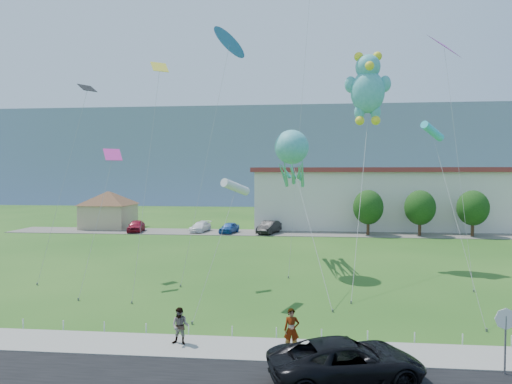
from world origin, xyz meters
The scene contains 27 objects.
ground centered at (0.00, 0.00, 0.00)m, with size 160.00×160.00×0.00m, color #1E4C15.
sidewalk centered at (0.00, -2.75, 0.05)m, with size 80.00×2.50×0.10m, color gray.
parking_strip centered at (0.00, 35.00, 0.03)m, with size 70.00×6.00×0.06m, color #59544C.
hill_ridge centered at (0.00, 120.00, 12.50)m, with size 160.00×50.00×25.00m, color slate.
pavilion centered at (-24.00, 38.00, 3.02)m, with size 9.20×9.20×5.00m.
warehouse centered at (26.00, 44.00, 4.12)m, with size 61.00×15.00×8.20m.
stop_sign centered at (9.50, -4.21, 1.87)m, with size 0.80×0.07×2.50m.
rope_fence centered at (0.00, -1.30, 0.25)m, with size 26.05×0.05×0.50m.
tree_near centered at (10.00, 34.00, 3.39)m, with size 3.60×3.60×5.47m.
tree_mid centered at (16.00, 34.00, 3.39)m, with size 3.60×3.60×5.47m.
tree_far centered at (22.00, 34.00, 3.39)m, with size 3.60×3.60×5.47m.
suv centered at (3.69, -5.50, 0.82)m, with size 2.52×5.46×1.52m, color black.
pedestrian_left centered at (1.71, -2.89, 0.97)m, with size 0.64×0.42×1.74m, color gray.
pedestrian_right centered at (-3.03, -2.63, 0.88)m, with size 0.76×0.59×1.57m, color gray.
parked_car_red centered at (-18.76, 34.21, 0.80)m, with size 1.74×4.32×1.47m, color maroon.
parked_car_white centered at (-10.68, 35.07, 0.68)m, with size 1.73×4.26×1.24m, color white.
parked_car_blue centered at (-6.84, 34.18, 0.71)m, with size 1.54×3.83×1.31m, color #1B4A99.
parked_car_black centered at (-1.90, 34.23, 0.84)m, with size 1.64×4.71×1.55m, color black.
octopus_kite centered at (1.35, 13.55, 8.58)m, with size 3.72×16.01×10.59m.
teddy_bear_kite centered at (7.32, 16.11, 14.36)m, with size 4.29×12.75×17.11m.
small_kite_purple centered at (12.48, 13.53, 16.37)m, with size 1.80×6.44×17.44m.
small_kite_blue centered at (-3.63, 14.13, 17.22)m, with size 3.12×7.64×18.34m.
small_kite_cyan centered at (10.21, 8.08, 9.93)m, with size 0.80×8.75×10.46m.
small_kite_yellow centered at (-7.77, 9.04, 12.88)m, with size 1.29×7.27×15.26m.
small_kite_black centered at (-13.93, 10.65, 12.03)m, with size 2.26×5.00×14.15m.
small_kite_pink centered at (-10.58, 7.72, 7.80)m, with size 1.29×5.25×9.09m.
small_kite_white centered at (-1.74, 4.79, 6.55)m, with size 1.78×5.80×7.03m.
Camera 1 is at (2.11, -21.37, 7.35)m, focal length 32.00 mm.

